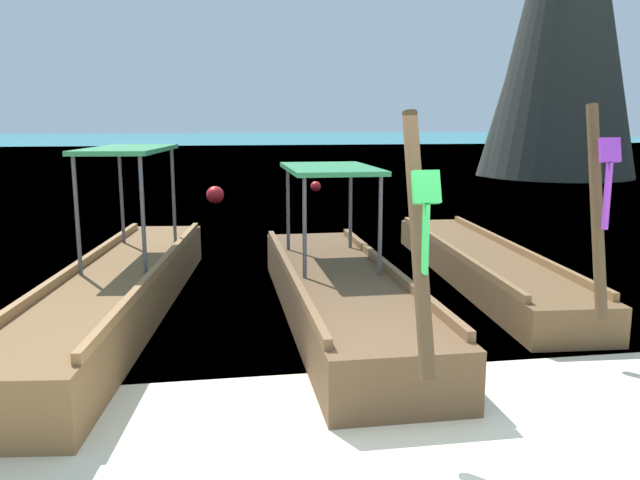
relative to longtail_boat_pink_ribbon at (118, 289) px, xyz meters
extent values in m
plane|color=beige|center=(2.54, -3.92, -0.37)|extent=(120.00, 120.00, 0.00)
plane|color=teal|center=(2.54, 57.78, -0.36)|extent=(120.00, 120.00, 0.00)
cube|color=brown|center=(0.00, 0.00, -0.07)|extent=(1.93, 7.02, 0.60)
cube|color=#996C3F|center=(-0.52, 0.06, 0.28)|extent=(0.83, 6.35, 0.10)
cube|color=#996C3F|center=(0.52, -0.06, 0.28)|extent=(0.83, 6.35, 0.10)
cylinder|color=#4C4C51|center=(-0.41, -0.13, 0.95)|extent=(0.06, 0.06, 1.44)
cylinder|color=#4C4C51|center=(0.37, -0.22, 0.95)|extent=(0.06, 0.06, 1.44)
cylinder|color=#4C4C51|center=(-0.16, 1.94, 0.95)|extent=(0.06, 0.06, 1.44)
cylinder|color=#4C4C51|center=(0.61, 1.85, 0.95)|extent=(0.06, 0.06, 1.44)
cube|color=#2D844C|center=(0.10, 0.86, 1.71)|extent=(1.21, 2.38, 0.06)
cube|color=brown|center=(2.74, -0.52, -0.07)|extent=(1.33, 5.80, 0.58)
cube|color=brown|center=(2.12, -0.52, 0.27)|extent=(0.09, 5.34, 0.10)
cube|color=brown|center=(3.36, -0.52, 0.27)|extent=(0.09, 5.34, 0.10)
cylinder|color=brown|center=(2.74, -3.58, 1.19)|extent=(0.12, 0.74, 1.98)
cube|color=green|center=(2.74, -3.72, 1.62)|extent=(0.20, 0.13, 0.25)
cube|color=green|center=(2.74, -3.74, 1.24)|extent=(0.03, 0.08, 0.52)
cylinder|color=#4C4C51|center=(2.28, -0.67, 0.83)|extent=(0.05, 0.05, 1.22)
cylinder|color=#4C4C51|center=(3.20, -0.67, 0.83)|extent=(0.05, 0.05, 1.22)
cylinder|color=#4C4C51|center=(2.28, 1.07, 0.83)|extent=(0.05, 0.05, 1.22)
cylinder|color=#4C4C51|center=(3.21, 1.07, 0.83)|extent=(0.05, 0.05, 1.22)
cube|color=#2D844C|center=(2.74, 0.20, 1.46)|extent=(1.13, 1.94, 0.06)
cube|color=brown|center=(5.29, 1.08, -0.13)|extent=(1.50, 6.39, 0.47)
cube|color=brown|center=(4.78, 1.11, 0.15)|extent=(0.45, 5.82, 0.10)
cube|color=brown|center=(5.80, 1.05, 0.15)|extent=(0.45, 5.82, 0.10)
cylinder|color=brown|center=(5.08, -2.19, 1.18)|extent=(0.16, 0.64, 2.18)
cube|color=purple|center=(5.07, -2.34, 1.81)|extent=(0.21, 0.13, 0.25)
cube|color=purple|center=(5.07, -2.36, 1.35)|extent=(0.04, 0.08, 0.66)
cone|color=#32352F|center=(14.34, 19.01, 2.60)|extent=(3.05, 3.05, 5.94)
sphere|color=red|center=(4.70, 13.86, -0.18)|extent=(0.36, 0.36, 0.36)
sphere|color=red|center=(1.25, 11.13, -0.10)|extent=(0.52, 0.52, 0.52)
camera|label=1|loc=(1.23, -8.19, 2.10)|focal=36.34mm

